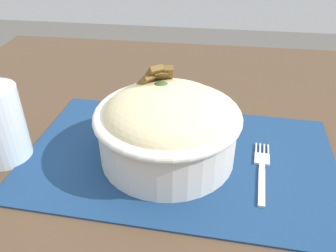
% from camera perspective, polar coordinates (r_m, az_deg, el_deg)
% --- Properties ---
extents(table, '(1.00, 0.97, 0.76)m').
position_cam_1_polar(table, '(0.58, 0.80, -10.72)').
color(table, '#4C3826').
rests_on(table, ground_plane).
extents(placemat, '(0.47, 0.30, 0.00)m').
position_cam_1_polar(placemat, '(0.53, 1.80, -5.03)').
color(placemat, navy).
rests_on(placemat, table).
extents(bowl, '(0.25, 0.25, 0.13)m').
position_cam_1_polar(bowl, '(0.50, -0.02, 0.54)').
color(bowl, silver).
rests_on(bowl, placemat).
extents(fork, '(0.03, 0.14, 0.00)m').
position_cam_1_polar(fork, '(0.52, 14.98, -6.76)').
color(fork, silver).
rests_on(fork, placemat).
extents(drinking_glass, '(0.07, 0.07, 0.11)m').
position_cam_1_polar(drinking_glass, '(0.56, -25.56, -0.44)').
color(drinking_glass, silver).
rests_on(drinking_glass, table).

